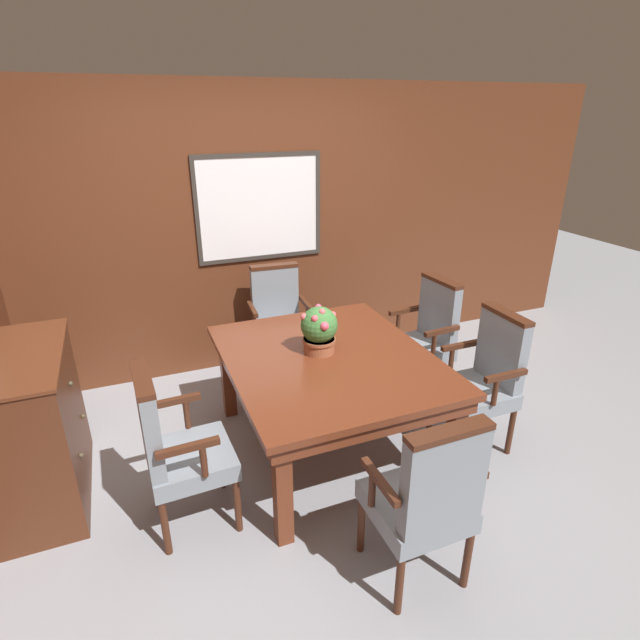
# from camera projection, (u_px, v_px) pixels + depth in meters

# --- Properties ---
(ground_plane) EXTENTS (14.00, 14.00, 0.00)m
(ground_plane) POSITION_uv_depth(u_px,v_px,m) (324.00, 472.00, 3.32)
(ground_plane) COLOR #93969E
(wall_back) EXTENTS (7.20, 0.08, 2.45)m
(wall_back) POSITION_uv_depth(u_px,v_px,m) (247.00, 233.00, 4.33)
(wall_back) COLOR #5B2D19
(wall_back) RESTS_ON ground_plane
(dining_table) EXTENTS (1.31, 1.56, 0.72)m
(dining_table) POSITION_uv_depth(u_px,v_px,m) (328.00, 368.00, 3.32)
(dining_table) COLOR maroon
(dining_table) RESTS_ON ground_plane
(chair_head_near) EXTENTS (0.50, 0.46, 1.00)m
(chair_head_near) POSITION_uv_depth(u_px,v_px,m) (426.00, 496.00, 2.36)
(chair_head_near) COLOR #472314
(chair_head_near) RESTS_ON ground_plane
(chair_right_near) EXTENTS (0.46, 0.50, 1.00)m
(chair_right_near) POSITION_uv_depth(u_px,v_px,m) (484.00, 376.00, 3.41)
(chair_right_near) COLOR #472314
(chair_right_near) RESTS_ON ground_plane
(chair_left_near) EXTENTS (0.48, 0.51, 1.00)m
(chair_left_near) POSITION_uv_depth(u_px,v_px,m) (175.00, 445.00, 2.71)
(chair_left_near) COLOR #472314
(chair_left_near) RESTS_ON ground_plane
(chair_right_far) EXTENTS (0.49, 0.53, 1.00)m
(chair_right_far) POSITION_uv_depth(u_px,v_px,m) (426.00, 335.00, 4.03)
(chair_right_far) COLOR #472314
(chair_right_far) RESTS_ON ground_plane
(chair_head_far) EXTENTS (0.52, 0.49, 1.00)m
(chair_head_far) POSITION_uv_depth(u_px,v_px,m) (279.00, 319.00, 4.33)
(chair_head_far) COLOR #472314
(chair_head_far) RESTS_ON ground_plane
(potted_plant) EXTENTS (0.25, 0.26, 0.33)m
(potted_plant) POSITION_uv_depth(u_px,v_px,m) (319.00, 329.00, 3.28)
(potted_plant) COLOR #9E5638
(potted_plant) RESTS_ON dining_table
(sideboard_cabinet) EXTENTS (0.51, 0.97, 0.97)m
(sideboard_cabinet) POSITION_uv_depth(u_px,v_px,m) (33.00, 429.00, 2.94)
(sideboard_cabinet) COLOR #512816
(sideboard_cabinet) RESTS_ON ground_plane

